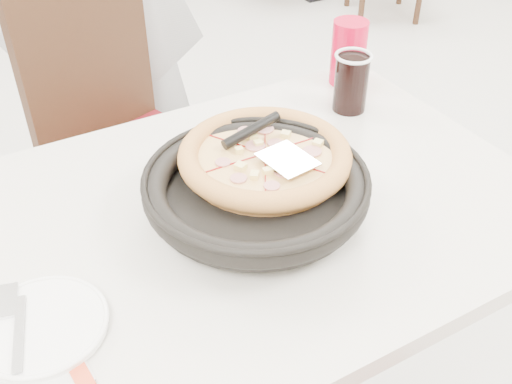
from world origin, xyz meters
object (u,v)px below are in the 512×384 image
main_table (235,340)px  chair_far (138,155)px  pizza_pan (256,195)px  red_cup (348,53)px  side_plate (42,326)px  pizza (265,163)px  cola_glass (351,84)px

main_table → chair_far: size_ratio=1.26×
pizza_pan → main_table: bearing=141.8°
chair_far → pizza_pan: 0.76m
pizza_pan → chair_far: bearing=90.3°
chair_far → main_table: bearing=68.5°
main_table → red_cup: bearing=32.4°
chair_far → side_plate: (-0.41, -0.78, 0.28)m
pizza_pan → pizza: pizza is taller
main_table → side_plate: bearing=-163.3°
pizza_pan → red_cup: bearing=37.0°
cola_glass → red_cup: 0.14m
red_cup → side_plate: bearing=-153.8°
cola_glass → side_plate: bearing=-158.5°
main_table → red_cup: size_ratio=7.50×
red_cup → pizza_pan: bearing=-143.0°
chair_far → red_cup: size_ratio=5.94×
chair_far → side_plate: bearing=43.8°
side_plate → red_cup: bearing=26.2°
main_table → cola_glass: bearing=25.5°
main_table → chair_far: bearing=87.0°
pizza_pan → red_cup: (0.46, 0.35, 0.04)m
pizza → red_cup: bearing=35.3°
main_table → pizza: 0.45m
chair_far → cola_glass: bearing=111.4°
main_table → cola_glass: (0.42, 0.20, 0.44)m
chair_far → pizza: size_ratio=3.24×
main_table → red_cup: red_cup is taller
side_plate → red_cup: 0.98m
pizza_pan → cola_glass: (0.38, 0.23, 0.02)m
pizza → cola_glass: cola_glass is taller
side_plate → main_table: bearing=16.7°
side_plate → red_cup: (0.87, 0.43, 0.07)m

